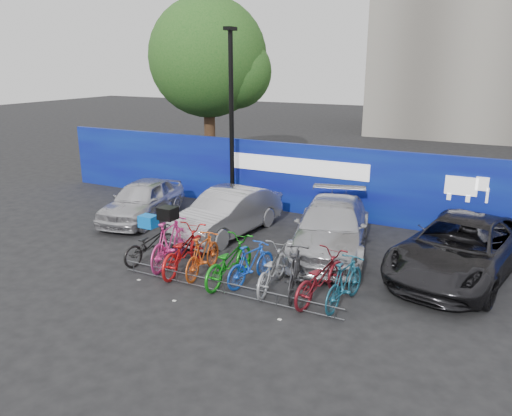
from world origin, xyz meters
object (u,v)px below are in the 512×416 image
Objects in this scene: lamppost at (231,116)px; bike_1 at (169,242)px; car_3 at (461,248)px; car_1 at (228,213)px; bike_5 at (251,264)px; bike_7 at (295,272)px; bike_4 at (229,261)px; car_0 at (142,200)px; bike_8 at (320,277)px; car_2 at (331,227)px; bike_9 at (345,282)px; bike_0 at (150,244)px; bike_6 at (272,268)px; bike_2 at (183,250)px; bike_3 at (203,255)px; bike_rack at (224,287)px; tree at (213,61)px.

bike_1 is (1.10, -5.18, -2.66)m from lamppost.
car_1 is at bearing -168.05° from car_3.
bike_1 is 2.38m from bike_5.
lamppost reaches higher than bike_7.
car_0 is at bearing -28.81° from bike_4.
bike_8 is at bearing -120.35° from car_3.
car_2 is at bearing -150.57° from bike_1.
bike_1 is 1.24× the size of bike_5.
bike_9 is (5.76, -5.30, -2.74)m from lamppost.
bike_0 is 2.51m from bike_4.
car_2 reaches higher than bike_8.
car_0 is 1.89× the size of bike_1.
bike_9 is (4.53, -2.84, -0.15)m from car_1.
bike_0 is at bearing -7.00° from bike_6.
bike_6 is (2.39, 0.08, -0.06)m from bike_2.
bike_1 is 4.66m from bike_9.
lamppost is 3.03× the size of bike_8.
bike_2 reaches higher than bike_3.
lamppost is 6.73m from bike_4.
car_1 is at bearing -103.39° from bike_1.
bike_7 is (-3.17, -2.78, -0.18)m from car_3.
car_0 is at bearing -45.06° from bike_2.
bike_rack is at bearing -44.88° from car_0.
bike_8 is (7.23, -2.85, -0.13)m from car_0.
tree is 3.88× the size of bike_4.
bike_6 is at bearing 9.09° from bike_8.
bike_7 is (4.61, -5.26, -2.74)m from lamppost.
lamppost is at bearing -58.50° from bike_6.
car_0 is 1.92× the size of bike_4.
bike_4 is at bearing 169.54° from bike_3.
bike_1 is 1.02× the size of bike_8.
bike_8 is (1.72, -0.06, 0.03)m from bike_5.
bike_rack is 2.73× the size of bike_1.
lamppost is 3.46× the size of bike_7.
car_3 is 2.95× the size of bike_3.
bike_6 is at bearing -169.69° from bike_5.
bike_0 is (-2.73, 0.82, 0.30)m from bike_rack.
bike_0 is at bearing -10.29° from bike_1.
tree is 12.82m from bike_4.
car_1 is 3.57m from bike_5.
bike_9 is at bearing 15.38° from bike_rack.
bike_5 is at bearing -54.47° from tree.
bike_1 is 1.88m from bike_4.
lamppost is 1.09× the size of bike_rack.
car_0 is 1.92× the size of bike_8.
bike_8 is at bearing -172.72° from bike_0.
bike_9 is at bearing 175.06° from bike_3.
bike_9 is at bearing -25.94° from car_1.
bike_rack is 2.30m from bike_1.
car_2 is 2.93m from bike_6.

